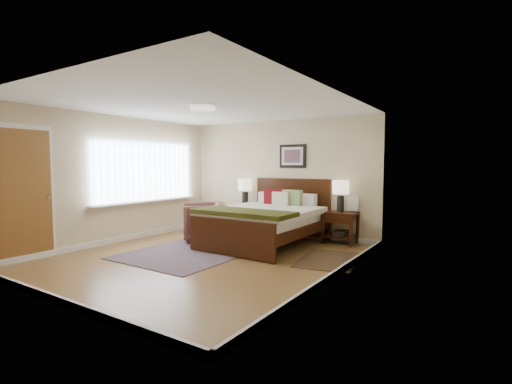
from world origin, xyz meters
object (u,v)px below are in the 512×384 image
lamp_right (341,190)px  lamp_left (245,187)px  bed (266,216)px  armchair (204,222)px  nightstand_right (340,224)px  nightstand_left (245,211)px  rug_persian (197,250)px

lamp_right → lamp_left: bearing=180.0°
bed → armchair: 1.31m
bed → armchair: bed is taller
nightstand_right → armchair: (-2.41, -1.21, 0.00)m
nightstand_left → armchair: bearing=-97.2°
nightstand_left → nightstand_right: bearing=0.2°
lamp_right → nightstand_right: bearing=-90.0°
armchair → rug_persian: (0.48, -0.75, -0.38)m
bed → nightstand_left: bearing=141.8°
bed → lamp_right: bed is taller
lamp_left → rug_persian: lamp_left is taller
bed → lamp_right: 1.54m
nightstand_right → rug_persian: nightstand_right is taller
lamp_right → armchair: (-2.41, -1.23, -0.66)m
bed → armchair: (-1.25, -0.34, -0.18)m
nightstand_right → rug_persian: 2.78m
lamp_left → rug_persian: 2.25m
nightstand_right → lamp_left: lamp_left is taller
nightstand_right → lamp_left: (-2.26, 0.01, 0.64)m
bed → rug_persian: (-0.77, -1.09, -0.56)m
bed → nightstand_right: bearing=37.0°
rug_persian → nightstand_right: bearing=45.6°
lamp_left → lamp_right: bearing=0.0°
lamp_right → rug_persian: lamp_right is taller
lamp_left → lamp_right: lamp_right is taller
lamp_right → rug_persian: size_ratio=0.23×
nightstand_left → rug_persian: 2.04m
nightstand_left → rug_persian: (0.33, -1.95, -0.47)m
nightstand_left → lamp_right: lamp_right is taller
nightstand_right → lamp_right: bearing=90.0°
nightstand_right → lamp_right: size_ratio=1.02×
nightstand_right → nightstand_left: bearing=-179.8°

